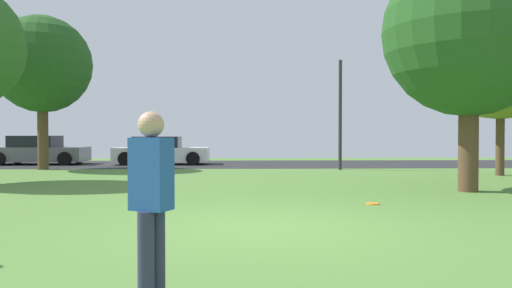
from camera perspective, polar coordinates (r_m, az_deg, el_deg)
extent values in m
plane|color=#547F38|center=(7.65, 0.85, -9.83)|extent=(44.00, 44.00, 0.00)
cube|color=#28282B|center=(23.54, -0.99, -2.38)|extent=(44.00, 6.40, 0.01)
cylinder|color=brown|center=(13.39, 23.79, 0.65)|extent=(0.49, 0.49, 2.72)
sphere|color=#23511E|center=(13.64, 23.88, 12.11)|extent=(4.33, 4.33, 4.33)
cylinder|color=brown|center=(19.10, 26.87, 0.70)|extent=(0.29, 0.29, 2.69)
sphere|color=olive|center=(19.31, 26.95, 9.51)|extent=(4.64, 4.64, 4.64)
cylinder|color=brown|center=(21.77, -23.86, 1.03)|extent=(0.42, 0.42, 2.89)
sphere|color=#23511E|center=(21.96, -23.92, 8.62)|extent=(3.98, 3.98, 3.98)
cylinder|color=#2D334C|center=(4.23, -12.86, -13.23)|extent=(0.14, 0.14, 0.82)
cylinder|color=#2D334C|center=(4.35, -11.60, -12.80)|extent=(0.14, 0.14, 0.82)
cube|color=#23519E|center=(4.17, -12.26, -3.46)|extent=(0.38, 0.33, 0.61)
sphere|color=tan|center=(4.16, -12.29, 2.27)|extent=(0.22, 0.22, 0.22)
cylinder|color=orange|center=(10.40, 13.62, -6.86)|extent=(0.27, 0.27, 0.03)
cube|color=slate|center=(25.55, -24.12, -1.10)|extent=(4.33, 1.89, 0.69)
cube|color=black|center=(25.62, -24.58, 0.29)|extent=(2.08, 1.66, 0.55)
cylinder|color=black|center=(25.92, -20.23, -1.43)|extent=(0.64, 0.22, 0.64)
cylinder|color=black|center=(24.14, -21.64, -1.62)|extent=(0.64, 0.22, 0.64)
cylinder|color=black|center=(27.03, -26.33, -1.37)|extent=(0.64, 0.22, 0.64)
cube|color=white|center=(23.79, -11.03, -1.21)|extent=(4.49, 1.76, 0.67)
cube|color=black|center=(23.81, -11.57, 0.23)|extent=(2.16, 1.55, 0.53)
cylinder|color=black|center=(24.48, -7.06, -1.51)|extent=(0.64, 0.22, 0.64)
cylinder|color=black|center=(22.72, -7.46, -1.72)|extent=(0.64, 0.22, 0.64)
cylinder|color=black|center=(24.96, -14.27, -1.49)|extent=(0.64, 0.22, 0.64)
cylinder|color=black|center=(23.24, -15.20, -1.69)|extent=(0.64, 0.22, 0.64)
cylinder|color=#2D2D33|center=(20.13, 9.91, 3.40)|extent=(0.14, 0.14, 4.50)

